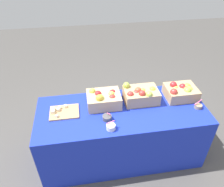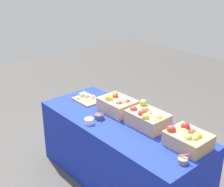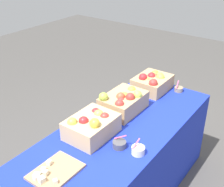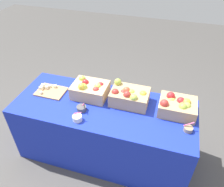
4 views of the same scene
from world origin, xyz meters
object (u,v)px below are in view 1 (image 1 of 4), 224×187
at_px(apple_crate_left, 181,91).
at_px(cutting_board_front, 63,112).
at_px(sample_bowl_far, 107,118).
at_px(apple_crate_middle, 141,95).
at_px(apple_crate_right, 104,99).
at_px(sample_bowl_near, 111,127).
at_px(sample_bowl_mid, 198,106).

relative_size(apple_crate_left, cutting_board_front, 1.13).
bearing_deg(sample_bowl_far, apple_crate_middle, 30.88).
distance_m(apple_crate_right, sample_bowl_near, 0.40).
relative_size(cutting_board_front, sample_bowl_mid, 3.26).
xyz_separation_m(apple_crate_left, cutting_board_front, (-1.38, -0.07, -0.07)).
bearing_deg(cutting_board_front, apple_crate_left, 2.80).
bearing_deg(sample_bowl_mid, cutting_board_front, 174.06).
bearing_deg(cutting_board_front, apple_crate_right, 8.32).
bearing_deg(sample_bowl_far, cutting_board_front, 158.44).
height_order(sample_bowl_near, sample_bowl_mid, sample_bowl_near).
height_order(apple_crate_left, apple_crate_middle, apple_crate_middle).
relative_size(apple_crate_right, sample_bowl_far, 3.64).
distance_m(apple_crate_middle, sample_bowl_far, 0.50).
bearing_deg(cutting_board_front, sample_bowl_near, -34.20).
height_order(apple_crate_left, sample_bowl_far, apple_crate_left).
height_order(cutting_board_front, sample_bowl_far, sample_bowl_far).
height_order(apple_crate_left, sample_bowl_near, apple_crate_left).
bearing_deg(apple_crate_right, sample_bowl_near, -87.11).
distance_m(apple_crate_right, cutting_board_front, 0.47).
relative_size(apple_crate_middle, sample_bowl_mid, 4.01).
relative_size(apple_crate_middle, sample_bowl_far, 3.78).
distance_m(apple_crate_left, apple_crate_right, 0.92).
distance_m(apple_crate_middle, sample_bowl_near, 0.58).
height_order(apple_crate_middle, sample_bowl_mid, apple_crate_middle).
xyz_separation_m(sample_bowl_near, sample_bowl_far, (-0.02, 0.14, -0.00)).
xyz_separation_m(apple_crate_left, sample_bowl_mid, (0.12, -0.22, -0.06)).
distance_m(sample_bowl_near, sample_bowl_mid, 1.03).
bearing_deg(sample_bowl_far, apple_crate_left, 15.23).
height_order(sample_bowl_mid, sample_bowl_far, sample_bowl_far).
bearing_deg(cutting_board_front, apple_crate_middle, 4.75).
bearing_deg(apple_crate_right, sample_bowl_far, -89.60).
bearing_deg(cutting_board_front, sample_bowl_far, -21.56).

